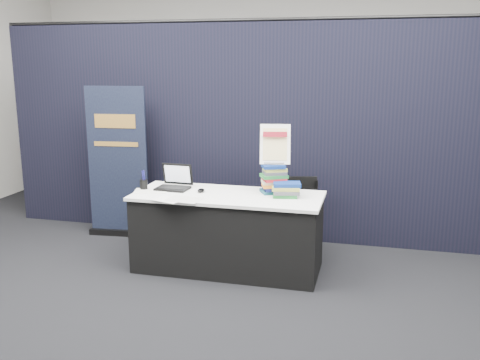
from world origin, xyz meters
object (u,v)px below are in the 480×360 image
at_px(laptop, 174,183).
at_px(book_stack_short, 286,190).
at_px(info_sign, 275,145).
at_px(stacking_chair, 298,212).
at_px(book_stack_tall, 274,179).
at_px(pullup_banner, 118,171).
at_px(display_table, 228,232).

bearing_deg(laptop, book_stack_short, 0.32).
distance_m(info_sign, stacking_chair, 0.90).
height_order(book_stack_tall, pullup_banner, pullup_banner).
relative_size(display_table, book_stack_tall, 6.49).
height_order(display_table, laptop, laptop).
bearing_deg(book_stack_tall, display_table, -158.47).
relative_size(book_stack_tall, pullup_banner, 0.16).
height_order(laptop, stacking_chair, laptop).
relative_size(laptop, book_stack_short, 1.17).
bearing_deg(pullup_banner, laptop, -38.81).
distance_m(display_table, laptop, 0.73).
bearing_deg(stacking_chair, pullup_banner, 162.40).
bearing_deg(book_stack_short, display_table, -175.17).
relative_size(pullup_banner, stacking_chair, 2.16).
relative_size(laptop, book_stack_tall, 1.17).
bearing_deg(pullup_banner, book_stack_tall, -21.04).
distance_m(laptop, book_stack_tall, 1.00).
xyz_separation_m(info_sign, pullup_banner, (-1.91, 0.49, -0.45)).
bearing_deg(display_table, book_stack_tall, 21.53).
relative_size(laptop, pullup_banner, 0.19).
relative_size(book_stack_tall, stacking_chair, 0.35).
distance_m(display_table, pullup_banner, 1.69).
bearing_deg(display_table, book_stack_short, 4.83).
xyz_separation_m(book_stack_short, info_sign, (-0.14, 0.15, 0.40)).
relative_size(display_table, book_stack_short, 6.53).
relative_size(book_stack_short, info_sign, 0.70).
distance_m(book_stack_short, info_sign, 0.44).
height_order(laptop, book_stack_short, laptop).
height_order(laptop, pullup_banner, pullup_banner).
distance_m(book_stack_short, pullup_banner, 2.15).
relative_size(laptop, info_sign, 0.83).
xyz_separation_m(display_table, pullup_banner, (-1.49, 0.69, 0.39)).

